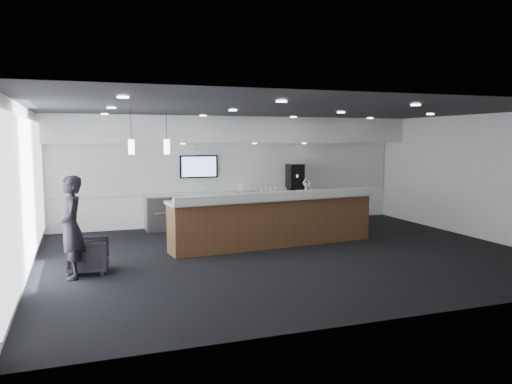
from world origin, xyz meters
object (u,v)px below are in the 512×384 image
object	(u,v)px
service_counter	(274,220)
armchair	(89,255)
lounge_guest	(71,227)
coffee_machine	(295,177)

from	to	relation	value
service_counter	armchair	world-z (taller)	service_counter
service_counter	lounge_guest	distance (m)	4.48
coffee_machine	armchair	bearing A→B (deg)	-144.31
lounge_guest	armchair	bearing A→B (deg)	130.35
service_counter	coffee_machine	distance (m)	3.40
lounge_guest	coffee_machine	bearing A→B (deg)	119.42
coffee_machine	service_counter	bearing A→B (deg)	-119.87
coffee_machine	armchair	size ratio (longest dim) A/B	1.06
service_counter	lounge_guest	size ratio (longest dim) A/B	2.75
service_counter	armchair	bearing A→B (deg)	-171.42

